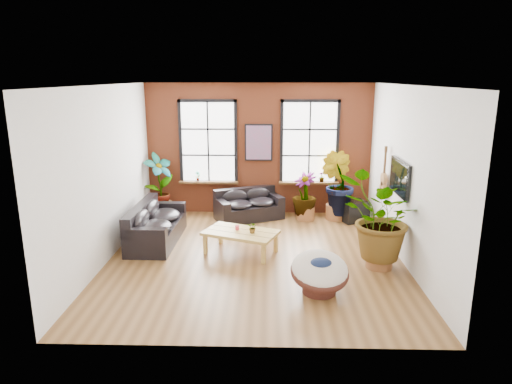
# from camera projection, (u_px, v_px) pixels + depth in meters

# --- Properties ---
(room) EXTENTS (6.04, 6.54, 3.54)m
(room) POSITION_uv_depth(u_px,v_px,m) (255.00, 174.00, 9.22)
(room) COLOR brown
(room) RESTS_ON ground
(sofa_back) EXTENTS (1.90, 1.47, 0.78)m
(sofa_back) POSITION_uv_depth(u_px,v_px,m) (248.00, 206.00, 12.00)
(sofa_back) COLOR black
(sofa_back) RESTS_ON ground
(sofa_left) EXTENTS (0.95, 2.21, 0.87)m
(sofa_left) POSITION_uv_depth(u_px,v_px,m) (154.00, 225.00, 10.31)
(sofa_left) COLOR black
(sofa_left) RESTS_ON ground
(coffee_table) EXTENTS (1.72, 1.36, 0.58)m
(coffee_table) POSITION_uv_depth(u_px,v_px,m) (241.00, 234.00, 9.64)
(coffee_table) COLOR #BC9843
(coffee_table) RESTS_ON ground
(papasan_chair) EXTENTS (1.14, 1.16, 0.76)m
(papasan_chair) POSITION_uv_depth(u_px,v_px,m) (320.00, 272.00, 7.86)
(papasan_chair) COLOR #49221A
(papasan_chair) RESTS_ON ground
(poster) EXTENTS (0.74, 0.06, 0.98)m
(poster) POSITION_uv_depth(u_px,v_px,m) (259.00, 143.00, 12.11)
(poster) COLOR black
(poster) RESTS_ON room
(tv_wall_unit) EXTENTS (0.13, 1.86, 1.20)m
(tv_wall_unit) POSITION_uv_depth(u_px,v_px,m) (395.00, 180.00, 9.63)
(tv_wall_unit) COLOR black
(tv_wall_unit) RESTS_ON room
(media_box) EXTENTS (0.80, 0.74, 0.53)m
(media_box) POSITION_uv_depth(u_px,v_px,m) (354.00, 211.00, 11.82)
(media_box) COLOR black
(media_box) RESTS_ON ground
(pot_back_left) EXTENTS (0.71, 0.71, 0.41)m
(pot_back_left) POSITION_uv_depth(u_px,v_px,m) (162.00, 209.00, 12.24)
(pot_back_left) COLOR brown
(pot_back_left) RESTS_ON ground
(pot_back_right) EXTENTS (0.55, 0.55, 0.39)m
(pot_back_right) POSITION_uv_depth(u_px,v_px,m) (336.00, 212.00, 11.99)
(pot_back_right) COLOR brown
(pot_back_right) RESTS_ON ground
(pot_right_wall) EXTENTS (0.57, 0.57, 0.38)m
(pot_right_wall) POSITION_uv_depth(u_px,v_px,m) (379.00, 258.00, 8.97)
(pot_right_wall) COLOR brown
(pot_right_wall) RESTS_ON ground
(pot_mid) EXTENTS (0.52, 0.52, 0.35)m
(pot_mid) POSITION_uv_depth(u_px,v_px,m) (305.00, 213.00, 11.95)
(pot_mid) COLOR brown
(pot_mid) RESTS_ON ground
(floor_plant_back_left) EXTENTS (0.97, 0.99, 1.57)m
(floor_plant_back_left) POSITION_uv_depth(u_px,v_px,m) (160.00, 182.00, 12.07)
(floor_plant_back_left) COLOR #1D3B0F
(floor_plant_back_left) RESTS_ON ground
(floor_plant_back_right) EXTENTS (1.15, 1.14, 1.63)m
(floor_plant_back_right) POSITION_uv_depth(u_px,v_px,m) (337.00, 183.00, 11.81)
(floor_plant_back_right) COLOR #1D3B0F
(floor_plant_back_right) RESTS_ON ground
(floor_plant_right_wall) EXTENTS (2.02, 1.97, 1.70)m
(floor_plant_right_wall) POSITION_uv_depth(u_px,v_px,m) (381.00, 219.00, 8.75)
(floor_plant_right_wall) COLOR #1D3B0F
(floor_plant_right_wall) RESTS_ON ground
(floor_plant_mid) EXTENTS (0.88, 0.88, 1.12)m
(floor_plant_mid) POSITION_uv_depth(u_px,v_px,m) (304.00, 194.00, 11.82)
(floor_plant_mid) COLOR #1D3B0F
(floor_plant_mid) RESTS_ON ground
(table_plant) EXTENTS (0.27, 0.26, 0.24)m
(table_plant) POSITION_uv_depth(u_px,v_px,m) (253.00, 228.00, 9.50)
(table_plant) COLOR #1D3B0F
(table_plant) RESTS_ON coffee_table
(sill_plant_left) EXTENTS (0.17, 0.17, 0.27)m
(sill_plant_left) POSITION_uv_depth(u_px,v_px,m) (198.00, 176.00, 12.33)
(sill_plant_left) COLOR #1D3B0F
(sill_plant_left) RESTS_ON room
(sill_plant_right) EXTENTS (0.19, 0.19, 0.27)m
(sill_plant_right) POSITION_uv_depth(u_px,v_px,m) (322.00, 177.00, 12.24)
(sill_plant_right) COLOR #1D3B0F
(sill_plant_right) RESTS_ON room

